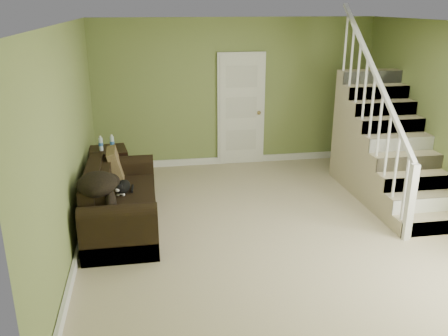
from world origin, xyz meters
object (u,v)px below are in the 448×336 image
object	(u,v)px
sofa	(119,205)
side_table	(109,169)
cat	(123,187)
banana	(136,211)

from	to	relation	value
sofa	side_table	xyz separation A→B (m)	(-0.20, 1.40, 0.03)
side_table	cat	distance (m)	1.37
sofa	cat	xyz separation A→B (m)	(0.07, 0.06, 0.22)
sofa	cat	distance (m)	0.24
side_table	cat	world-z (taller)	side_table
side_table	sofa	bearing A→B (deg)	-81.82
side_table	cat	size ratio (longest dim) A/B	1.84
banana	sofa	bearing A→B (deg)	105.12
sofa	cat	size ratio (longest dim) A/B	4.18
sofa	banana	world-z (taller)	sofa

